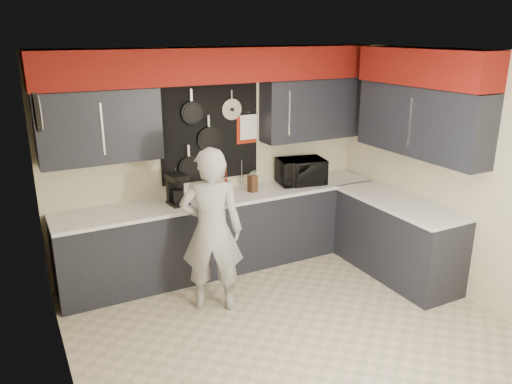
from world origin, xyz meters
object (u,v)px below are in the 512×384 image
knife_block (253,183)px  utensil_crock (215,189)px  microwave (301,171)px  person (212,231)px  coffee_maker (177,188)px

knife_block → utensil_crock: size_ratio=1.25×
microwave → utensil_crock: bearing=-170.7°
knife_block → person: bearing=-149.1°
person → knife_block: bearing=-111.8°
knife_block → utensil_crock: bearing=162.3°
person → coffee_maker: bearing=-57.3°
microwave → person: bearing=-141.8°
utensil_crock → microwave: bearing=-1.6°
microwave → coffee_maker: size_ratio=1.64×
microwave → coffee_maker: 1.64m
microwave → utensil_crock: size_ratio=3.54×
knife_block → coffee_maker: 0.95m
microwave → utensil_crock: microwave is taller
knife_block → coffee_maker: (-0.95, -0.01, 0.08)m
utensil_crock → coffee_maker: (-0.48, -0.06, 0.10)m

